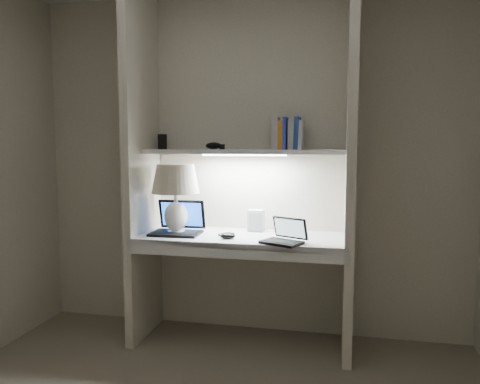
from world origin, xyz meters
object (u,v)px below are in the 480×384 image
(book_row, at_px, (288,134))
(laptop_main, at_px, (178,226))
(table_lamp, at_px, (176,187))
(laptop_netbook, at_px, (285,237))
(speaker, at_px, (256,221))

(book_row, bearing_deg, laptop_main, -167.94)
(book_row, bearing_deg, table_lamp, -166.54)
(table_lamp, bearing_deg, laptop_netbook, -10.70)
(speaker, bearing_deg, book_row, -1.34)
(laptop_netbook, height_order, speaker, laptop_netbook)
(laptop_netbook, xyz_separation_m, speaker, (-0.25, 0.36, 0.04))
(laptop_main, xyz_separation_m, speaker, (0.53, 0.19, 0.03))
(laptop_main, height_order, speaker, laptop_main)
(book_row, bearing_deg, speaker, 173.72)
(laptop_netbook, distance_m, book_row, 0.74)
(speaker, relative_size, book_row, 0.70)
(speaker, bearing_deg, laptop_main, -155.69)
(table_lamp, bearing_deg, speaker, 21.12)
(table_lamp, relative_size, speaker, 3.11)
(laptop_netbook, height_order, book_row, book_row)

